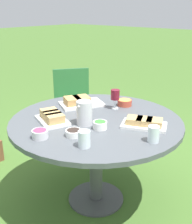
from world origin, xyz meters
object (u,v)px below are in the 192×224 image
(water_pitcher, at_px, (84,113))
(wine_glass, at_px, (115,95))
(dining_table, at_px, (96,130))
(chair_near_left, at_px, (73,100))

(water_pitcher, height_order, wine_glass, water_pitcher)
(dining_table, bearing_deg, wine_glass, -173.55)
(water_pitcher, bearing_deg, wine_glass, -175.35)
(dining_table, height_order, water_pitcher, water_pitcher)
(dining_table, height_order, chair_near_left, chair_near_left)
(wine_glass, bearing_deg, water_pitcher, 4.65)
(dining_table, relative_size, chair_near_left, 1.53)
(water_pitcher, relative_size, wine_glass, 1.07)
(chair_near_left, relative_size, water_pitcher, 4.89)
(chair_near_left, xyz_separation_m, wine_glass, (0.45, 0.97, 0.36))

